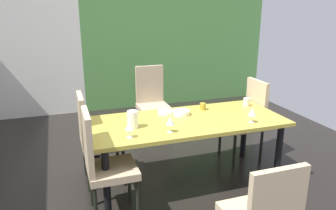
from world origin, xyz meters
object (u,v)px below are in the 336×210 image
(wine_glass_south, at_px, (170,121))
(serving_bowl_east, at_px, (181,113))
(wine_glass_near_shelf, at_px, (129,127))
(dining_table, at_px, (187,126))
(wine_glass_north, at_px, (252,112))
(chair_left_far, at_px, (94,135))
(chair_left_near, at_px, (102,161))
(cup_left, at_px, (246,102))
(pitcher_front, at_px, (133,119))
(chair_head_far, at_px, (152,99))
(chair_right_far, at_px, (248,117))
(serving_bowl_right, at_px, (166,112))
(cup_corner, at_px, (203,107))

(wine_glass_south, bearing_deg, serving_bowl_east, 57.25)
(wine_glass_near_shelf, bearing_deg, dining_table, 22.30)
(serving_bowl_east, bearing_deg, wine_glass_north, -37.77)
(chair_left_far, relative_size, chair_left_near, 0.98)
(cup_left, distance_m, pitcher_front, 1.49)
(dining_table, height_order, chair_left_near, chair_left_near)
(wine_glass_north, height_order, pitcher_front, pitcher_front)
(wine_glass_north, distance_m, pitcher_front, 1.23)
(chair_left_far, bearing_deg, chair_head_far, 138.88)
(wine_glass_near_shelf, xyz_separation_m, pitcher_front, (0.09, 0.23, -0.02))
(dining_table, xyz_separation_m, wine_glass_north, (0.60, -0.30, 0.19))
(chair_right_far, distance_m, chair_left_far, 1.92)
(wine_glass_north, bearing_deg, chair_head_far, 108.50)
(chair_left_far, height_order, serving_bowl_east, chair_left_far)
(chair_left_near, height_order, wine_glass_south, chair_left_near)
(chair_left_near, bearing_deg, serving_bowl_right, 126.48)
(chair_right_far, xyz_separation_m, cup_left, (-0.10, -0.10, 0.23))
(wine_glass_south, bearing_deg, chair_left_far, 137.53)
(dining_table, relative_size, pitcher_front, 11.69)
(dining_table, xyz_separation_m, chair_left_near, (-0.96, -0.33, -0.10))
(chair_left_near, xyz_separation_m, cup_left, (1.82, 0.55, 0.22))
(chair_head_far, distance_m, pitcher_front, 1.64)
(chair_head_far, bearing_deg, serving_bowl_right, 81.49)
(chair_left_far, bearing_deg, wine_glass_north, 68.25)
(serving_bowl_east, xyz_separation_m, pitcher_front, (-0.60, -0.22, 0.06))
(cup_corner, bearing_deg, serving_bowl_right, 179.00)
(chair_right_far, distance_m, wine_glass_south, 1.42)
(chair_left_far, xyz_separation_m, wine_glass_south, (0.66, -0.61, 0.29))
(chair_left_near, xyz_separation_m, serving_bowl_right, (0.80, 0.59, 0.19))
(cup_corner, bearing_deg, chair_head_far, 103.21)
(serving_bowl_east, bearing_deg, cup_corner, 15.94)
(serving_bowl_east, bearing_deg, serving_bowl_right, 148.93)
(chair_right_far, relative_size, serving_bowl_right, 5.78)
(chair_left_far, relative_size, cup_corner, 12.67)
(wine_glass_near_shelf, bearing_deg, chair_head_far, 67.66)
(wine_glass_north, xyz_separation_m, wine_glass_near_shelf, (-1.29, 0.01, -0.01))
(wine_glass_north, bearing_deg, chair_left_near, -178.82)
(dining_table, relative_size, chair_right_far, 2.03)
(chair_head_far, height_order, chair_left_near, chair_head_far)
(wine_glass_near_shelf, relative_size, serving_bowl_east, 0.78)
(wine_glass_near_shelf, distance_m, serving_bowl_right, 0.77)
(serving_bowl_right, bearing_deg, wine_glass_north, -36.49)
(chair_left_far, xyz_separation_m, wine_glass_north, (1.56, -0.62, 0.29))
(chair_right_far, bearing_deg, cup_left, 135.96)
(chair_right_far, distance_m, wine_glass_north, 0.78)
(dining_table, relative_size, serving_bowl_right, 11.75)
(chair_left_far, distance_m, wine_glass_south, 0.95)
(cup_left, height_order, pitcher_front, pitcher_front)
(cup_corner, bearing_deg, dining_table, -138.98)
(chair_left_far, relative_size, wine_glass_south, 6.63)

